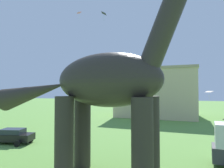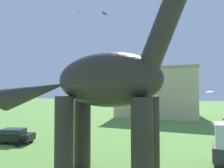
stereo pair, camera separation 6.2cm
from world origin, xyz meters
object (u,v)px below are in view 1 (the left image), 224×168
Objects in this scene: dinosaur_sculpture at (107,80)px; kite_far_left at (209,92)px; parked_sedan_left at (13,136)px; kite_apex at (104,13)px; kite_trailing at (20,97)px; kite_mid_center at (79,13)px.

kite_far_left is at bearing 101.08° from dinosaur_sculpture.
parked_sedan_left is at bearing -142.93° from kite_far_left.
dinosaur_sculpture is 12.90× the size of kite_apex.
parked_sedan_left is at bearing -48.08° from kite_trailing.
kite_apex is 18.46m from kite_trailing.
kite_mid_center reaches higher than kite_trailing.
kite_far_left reaches higher than parked_sedan_left.
kite_far_left is 19.59m from kite_apex.
kite_mid_center reaches higher than parked_sedan_left.
kite_trailing reaches higher than parked_sedan_left.
parked_sedan_left is 3.34× the size of kite_apex.
kite_apex reaches higher than parked_sedan_left.
parked_sedan_left is at bearing -122.63° from kite_mid_center.
kite_apex is at bearing 19.07° from kite_trailing.
parked_sedan_left is 3.50× the size of kite_far_left.
dinosaur_sculpture is at bearing -51.86° from kite_mid_center.
dinosaur_sculpture is 14.58m from parked_sedan_left.
kite_mid_center is at bearing -102.14° from kite_apex.
kite_far_left is (20.32, 15.36, 4.70)m from parked_sedan_left.
dinosaur_sculpture is at bearing -110.98° from kite_far_left.
kite_trailing is at bearing -160.93° from kite_apex.
kite_apex reaches higher than kite_trailing.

